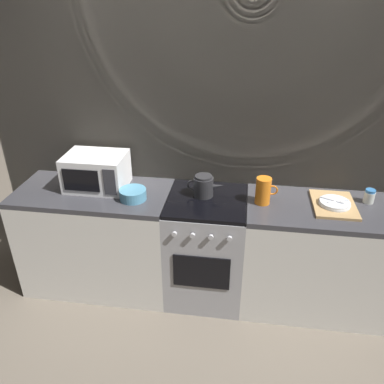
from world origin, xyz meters
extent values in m
plane|color=#6B6054|center=(0.00, 0.00, 0.00)|extent=(8.00, 8.00, 0.00)
cube|color=#A39989|center=(0.00, 0.33, 1.20)|extent=(3.60, 0.05, 2.40)
cube|color=beige|center=(0.00, 0.30, 1.20)|extent=(3.58, 0.01, 2.39)
cube|color=silver|center=(-0.90, 0.00, 0.43)|extent=(1.20, 0.60, 0.86)
cube|color=#38383D|center=(-0.90, 0.00, 0.88)|extent=(1.20, 0.60, 0.04)
cube|color=#9E9EA3|center=(0.00, 0.00, 0.43)|extent=(0.60, 0.60, 0.87)
cube|color=black|center=(0.00, 0.00, 0.89)|extent=(0.59, 0.59, 0.03)
cube|color=black|center=(0.00, -0.30, 0.45)|extent=(0.42, 0.01, 0.28)
cylinder|color=#B7B7BC|center=(-0.19, -0.32, 0.78)|extent=(0.04, 0.02, 0.04)
cylinder|color=#B7B7BC|center=(-0.06, -0.32, 0.78)|extent=(0.04, 0.02, 0.04)
cylinder|color=#B7B7BC|center=(0.06, -0.32, 0.78)|extent=(0.04, 0.02, 0.04)
cylinder|color=#B7B7BC|center=(0.19, -0.32, 0.78)|extent=(0.04, 0.02, 0.04)
cube|color=silver|center=(0.90, 0.00, 0.43)|extent=(1.20, 0.60, 0.86)
cube|color=#38383D|center=(0.90, 0.00, 0.88)|extent=(1.20, 0.60, 0.04)
cube|color=white|center=(-0.88, 0.08, 1.04)|extent=(0.46, 0.34, 0.27)
cube|color=black|center=(-0.93, -0.10, 1.04)|extent=(0.28, 0.01, 0.17)
cube|color=#333338|center=(-0.71, -0.10, 1.04)|extent=(0.09, 0.01, 0.21)
cylinder|color=#262628|center=(-0.03, 0.05, 0.98)|extent=(0.15, 0.15, 0.15)
cylinder|color=#262628|center=(-0.03, 0.05, 1.06)|extent=(0.13, 0.13, 0.02)
cone|color=#262628|center=(0.08, 0.05, 0.99)|extent=(0.10, 0.04, 0.05)
torus|color=#262628|center=(-0.12, 0.05, 0.98)|extent=(0.08, 0.01, 0.08)
cylinder|color=teal|center=(-0.55, -0.08, 0.94)|extent=(0.20, 0.20, 0.08)
cylinder|color=orange|center=(0.41, 0.00, 1.00)|extent=(0.11, 0.11, 0.20)
torus|color=orange|center=(0.47, 0.00, 1.01)|extent=(0.08, 0.01, 0.08)
cube|color=tan|center=(0.92, 0.03, 0.91)|extent=(0.30, 0.40, 0.02)
cylinder|color=silver|center=(0.92, 0.01, 0.93)|extent=(0.22, 0.22, 0.01)
cylinder|color=silver|center=(0.92, 0.01, 0.94)|extent=(0.21, 0.21, 0.01)
cylinder|color=silver|center=(0.94, 0.01, 0.95)|extent=(0.16, 0.07, 0.01)
cube|color=silver|center=(0.90, 0.02, 0.95)|extent=(0.16, 0.09, 0.00)
cylinder|color=silver|center=(1.18, 0.12, 0.94)|extent=(0.08, 0.08, 0.08)
cylinder|color=#2D6BAD|center=(1.18, 0.12, 0.99)|extent=(0.07, 0.07, 0.02)
camera|label=1|loc=(0.24, -2.48, 2.29)|focal=35.66mm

